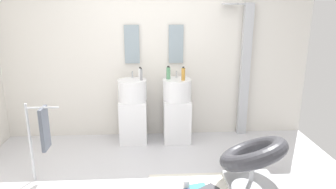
{
  "coord_description": "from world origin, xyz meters",
  "views": [
    {
      "loc": [
        -0.06,
        -3.07,
        1.96
      ],
      "look_at": [
        0.15,
        0.55,
        0.95
      ],
      "focal_mm": 32.89,
      "sensor_mm": 36.0,
      "label": 1
    }
  ],
  "objects_px": {
    "towel_rack": "(42,130)",
    "soap_bottle_green": "(168,73)",
    "shower_column": "(244,68)",
    "soap_bottle_amber": "(183,74)",
    "lounge_chair": "(253,157)",
    "coffee_mug": "(186,184)",
    "pedestal_sink_right": "(177,110)",
    "soap_bottle_white": "(140,74)",
    "pedestal_sink_left": "(133,110)",
    "soap_bottle_grey": "(141,74)"
  },
  "relations": [
    {
      "from": "towel_rack",
      "to": "soap_bottle_green",
      "type": "distance_m",
      "value": 1.89
    },
    {
      "from": "shower_column",
      "to": "soap_bottle_amber",
      "type": "height_order",
      "value": "shower_column"
    },
    {
      "from": "lounge_chair",
      "to": "coffee_mug",
      "type": "distance_m",
      "value": 0.81
    },
    {
      "from": "pedestal_sink_right",
      "to": "coffee_mug",
      "type": "relative_size",
      "value": 10.32
    },
    {
      "from": "soap_bottle_white",
      "to": "soap_bottle_green",
      "type": "height_order",
      "value": "soap_bottle_green"
    },
    {
      "from": "soap_bottle_green",
      "to": "coffee_mug",
      "type": "bearing_deg",
      "value": -84.94
    },
    {
      "from": "shower_column",
      "to": "towel_rack",
      "type": "xyz_separation_m",
      "value": [
        -2.69,
        -1.26,
        -0.45
      ]
    },
    {
      "from": "pedestal_sink_left",
      "to": "soap_bottle_amber",
      "type": "xyz_separation_m",
      "value": [
        0.74,
        -0.07,
        0.56
      ]
    },
    {
      "from": "pedestal_sink_right",
      "to": "lounge_chair",
      "type": "xyz_separation_m",
      "value": [
        0.74,
        -1.31,
        -0.15
      ]
    },
    {
      "from": "shower_column",
      "to": "soap_bottle_green",
      "type": "height_order",
      "value": "shower_column"
    },
    {
      "from": "pedestal_sink_left",
      "to": "soap_bottle_grey",
      "type": "height_order",
      "value": "soap_bottle_grey"
    },
    {
      "from": "lounge_chair",
      "to": "towel_rack",
      "type": "relative_size",
      "value": 1.16
    },
    {
      "from": "shower_column",
      "to": "coffee_mug",
      "type": "xyz_separation_m",
      "value": [
        -1.06,
        -1.55,
        -1.02
      ]
    },
    {
      "from": "shower_column",
      "to": "lounge_chair",
      "type": "relative_size",
      "value": 1.86
    },
    {
      "from": "pedestal_sink_left",
      "to": "soap_bottle_green",
      "type": "bearing_deg",
      "value": 1.65
    },
    {
      "from": "towel_rack",
      "to": "soap_bottle_white",
      "type": "xyz_separation_m",
      "value": [
        1.09,
        1.04,
        0.43
      ]
    },
    {
      "from": "shower_column",
      "to": "soap_bottle_green",
      "type": "xyz_separation_m",
      "value": [
        -1.18,
        -0.19,
        -0.02
      ]
    },
    {
      "from": "pedestal_sink_left",
      "to": "pedestal_sink_right",
      "type": "distance_m",
      "value": 0.66
    },
    {
      "from": "soap_bottle_amber",
      "to": "pedestal_sink_right",
      "type": "bearing_deg",
      "value": 137.19
    },
    {
      "from": "towel_rack",
      "to": "soap_bottle_white",
      "type": "height_order",
      "value": "soap_bottle_white"
    },
    {
      "from": "pedestal_sink_left",
      "to": "pedestal_sink_right",
      "type": "xyz_separation_m",
      "value": [
        0.66,
        0.0,
        0.0
      ]
    },
    {
      "from": "pedestal_sink_right",
      "to": "soap_bottle_amber",
      "type": "relative_size",
      "value": 5.38
    },
    {
      "from": "shower_column",
      "to": "soap_bottle_grey",
      "type": "xyz_separation_m",
      "value": [
        -1.58,
        -0.24,
        -0.03
      ]
    },
    {
      "from": "shower_column",
      "to": "towel_rack",
      "type": "bearing_deg",
      "value": -154.85
    },
    {
      "from": "towel_rack",
      "to": "soap_bottle_grey",
      "type": "bearing_deg",
      "value": 42.7
    },
    {
      "from": "coffee_mug",
      "to": "soap_bottle_amber",
      "type": "xyz_separation_m",
      "value": [
        0.09,
        1.28,
        1.0
      ]
    },
    {
      "from": "pedestal_sink_left",
      "to": "soap_bottle_white",
      "type": "height_order",
      "value": "soap_bottle_white"
    },
    {
      "from": "pedestal_sink_left",
      "to": "lounge_chair",
      "type": "distance_m",
      "value": 1.93
    },
    {
      "from": "soap_bottle_grey",
      "to": "soap_bottle_white",
      "type": "bearing_deg",
      "value": 129.23
    },
    {
      "from": "towel_rack",
      "to": "soap_bottle_white",
      "type": "relative_size",
      "value": 4.97
    },
    {
      "from": "soap_bottle_green",
      "to": "pedestal_sink_right",
      "type": "bearing_deg",
      "value": -6.73
    },
    {
      "from": "pedestal_sink_left",
      "to": "coffee_mug",
      "type": "bearing_deg",
      "value": -64.2
    },
    {
      "from": "shower_column",
      "to": "coffee_mug",
      "type": "height_order",
      "value": "shower_column"
    },
    {
      "from": "pedestal_sink_right",
      "to": "towel_rack",
      "type": "distance_m",
      "value": 1.95
    },
    {
      "from": "soap_bottle_white",
      "to": "soap_bottle_green",
      "type": "bearing_deg",
      "value": 4.12
    },
    {
      "from": "shower_column",
      "to": "coffee_mug",
      "type": "relative_size",
      "value": 19.86
    },
    {
      "from": "pedestal_sink_left",
      "to": "soap_bottle_green",
      "type": "xyz_separation_m",
      "value": [
        0.53,
        0.02,
        0.56
      ]
    },
    {
      "from": "towel_rack",
      "to": "soap_bottle_white",
      "type": "bearing_deg",
      "value": 43.64
    },
    {
      "from": "pedestal_sink_left",
      "to": "soap_bottle_white",
      "type": "xyz_separation_m",
      "value": [
        0.12,
        -0.01,
        0.56
      ]
    },
    {
      "from": "soap_bottle_amber",
      "to": "soap_bottle_green",
      "type": "xyz_separation_m",
      "value": [
        -0.21,
        0.09,
        -0.0
      ]
    },
    {
      "from": "soap_bottle_grey",
      "to": "coffee_mug",
      "type": "bearing_deg",
      "value": -68.6
    },
    {
      "from": "lounge_chair",
      "to": "shower_column",
      "type": "bearing_deg",
      "value": 78.45
    },
    {
      "from": "coffee_mug",
      "to": "soap_bottle_green",
      "type": "xyz_separation_m",
      "value": [
        -0.12,
        1.36,
        0.99
      ]
    },
    {
      "from": "lounge_chair",
      "to": "soap_bottle_amber",
      "type": "relative_size",
      "value": 5.57
    },
    {
      "from": "towel_rack",
      "to": "soap_bottle_green",
      "type": "relative_size",
      "value": 4.86
    },
    {
      "from": "pedestal_sink_right",
      "to": "towel_rack",
      "type": "relative_size",
      "value": 1.12
    },
    {
      "from": "soap_bottle_grey",
      "to": "soap_bottle_white",
      "type": "distance_m",
      "value": 0.03
    },
    {
      "from": "pedestal_sink_right",
      "to": "coffee_mug",
      "type": "height_order",
      "value": "pedestal_sink_right"
    },
    {
      "from": "soap_bottle_amber",
      "to": "pedestal_sink_left",
      "type": "bearing_deg",
      "value": 174.3
    },
    {
      "from": "lounge_chair",
      "to": "coffee_mug",
      "type": "bearing_deg",
      "value": -177.33
    }
  ]
}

